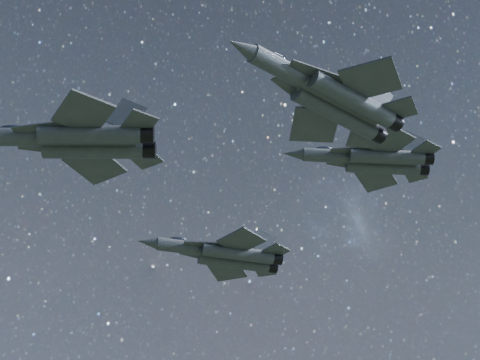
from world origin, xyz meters
name	(u,v)px	position (x,y,z in m)	size (l,w,h in m)	color
jet_lead	(75,139)	(-13.88, -2.10, 149.87)	(19.81, 13.22, 5.02)	#2F353B
jet_left	(224,254)	(6.93, 15.18, 151.52)	(18.04, 12.64, 4.55)	#2F353B
jet_right	(331,97)	(5.83, -16.16, 149.43)	(18.98, 12.84, 4.78)	#2F353B
jet_slot	(372,159)	(15.03, -6.90, 151.76)	(15.75, 10.66, 3.96)	#2F353B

